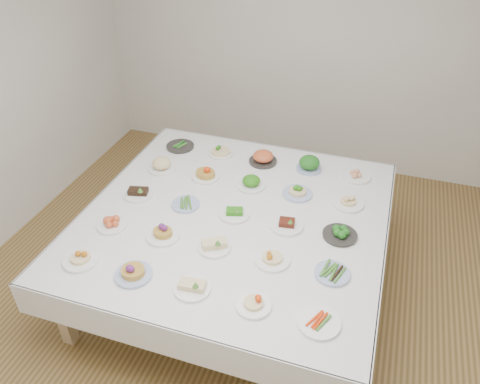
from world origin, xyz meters
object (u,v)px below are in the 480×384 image
(dish_0, at_px, (80,254))
(dish_12, at_px, (235,212))
(dish_24, at_px, (356,174))
(display_table, at_px, (234,221))

(dish_0, xyz_separation_m, dish_12, (0.88, 0.86, -0.03))
(dish_12, xyz_separation_m, dish_24, (0.87, 0.87, 0.01))
(display_table, bearing_deg, dish_24, 44.92)
(dish_12, bearing_deg, dish_24, 45.14)
(display_table, bearing_deg, dish_0, -135.44)
(display_table, bearing_deg, dish_12, -34.42)
(display_table, xyz_separation_m, dish_24, (0.87, 0.87, 0.10))
(dish_0, height_order, dish_12, dish_0)
(display_table, relative_size, dish_0, 9.49)
(display_table, relative_size, dish_12, 9.77)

